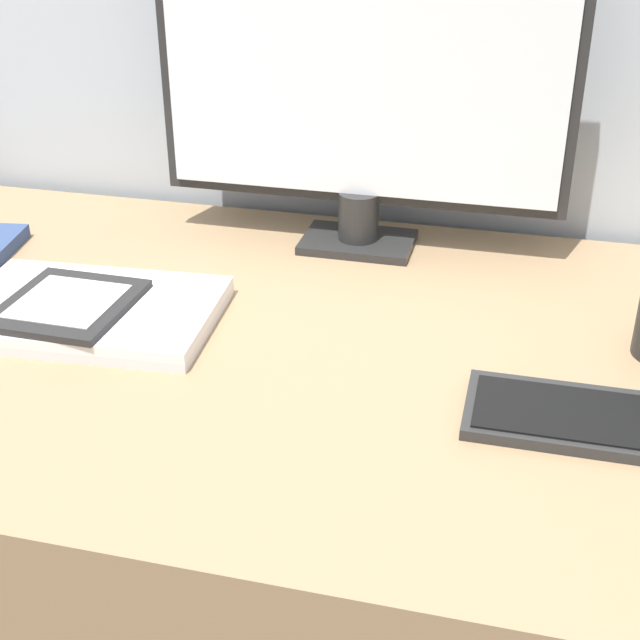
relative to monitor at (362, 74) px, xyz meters
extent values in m
cube|color=#997A56|center=(-0.08, -0.29, -0.60)|extent=(1.56, 0.78, 0.70)
cube|color=#262626|center=(0.00, 0.00, -0.24)|extent=(0.16, 0.11, 0.01)
cylinder|color=#262626|center=(0.00, 0.00, -0.20)|extent=(0.06, 0.06, 0.07)
cube|color=#262626|center=(0.00, 0.00, 0.02)|extent=(0.57, 0.01, 0.39)
cube|color=white|center=(0.00, -0.01, 0.02)|extent=(0.54, 0.01, 0.37)
cube|color=#282828|center=(0.33, -0.39, -0.24)|extent=(0.27, 0.12, 0.01)
cube|color=black|center=(0.33, -0.39, -0.23)|extent=(0.25, 0.10, 0.00)
cube|color=silver|center=(-0.27, -0.31, -0.24)|extent=(0.32, 0.22, 0.01)
cube|color=silver|center=(-0.27, -0.31, -0.23)|extent=(0.32, 0.22, 0.01)
cube|color=black|center=(-0.29, -0.33, -0.22)|extent=(0.15, 0.16, 0.01)
cube|color=beige|center=(-0.29, -0.33, -0.21)|extent=(0.12, 0.12, 0.00)
camera|label=1|loc=(0.24, -1.17, 0.27)|focal=50.00mm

